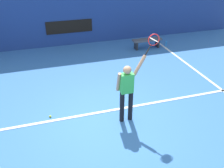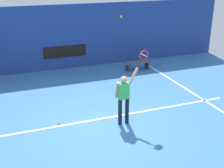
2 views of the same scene
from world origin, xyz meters
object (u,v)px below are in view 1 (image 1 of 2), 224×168
object	(u,v)px
tennis_player	(127,89)
court_bench	(147,41)
water_bottle	(166,43)
spare_ball	(50,116)
tennis_racket	(153,41)

from	to	relation	value
tennis_player	court_bench	bearing A→B (deg)	60.33
tennis_player	water_bottle	distance (m)	6.37
court_bench	water_bottle	world-z (taller)	court_bench
water_bottle	spare_ball	distance (m)	7.29
tennis_racket	water_bottle	distance (m)	6.32
tennis_player	water_bottle	xyz separation A→B (m)	(3.86, 4.99, -0.89)
court_bench	water_bottle	size ratio (longest dim) A/B	5.83
tennis_player	spare_ball	bearing A→B (deg)	160.20
tennis_racket	spare_ball	world-z (taller)	tennis_racket
water_bottle	tennis_racket	bearing A→B (deg)	-122.74
court_bench	spare_ball	world-z (taller)	court_bench
tennis_player	court_bench	size ratio (longest dim) A/B	1.39
tennis_player	tennis_racket	world-z (taller)	tennis_racket
tennis_player	tennis_racket	size ratio (longest dim) A/B	3.17
spare_ball	tennis_player	bearing A→B (deg)	-19.80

